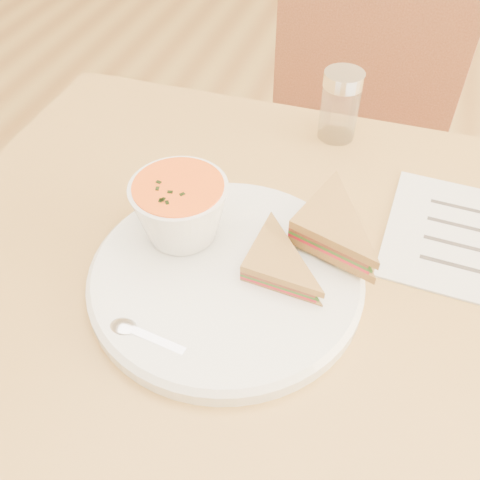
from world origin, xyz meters
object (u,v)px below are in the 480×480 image
at_px(dining_table, 301,432).
at_px(soup_bowl, 181,212).
at_px(condiment_shaker, 340,106).
at_px(chair_far, 326,178).
at_px(plate, 226,277).

relative_size(dining_table, soup_bowl, 9.11).
xyz_separation_m(dining_table, soup_bowl, (-0.18, 0.01, 0.43)).
relative_size(soup_bowl, condiment_shaker, 1.07).
bearing_deg(chair_far, dining_table, 107.12).
distance_m(chair_far, soup_bowl, 0.63).
distance_m(chair_far, plate, 0.64).
bearing_deg(dining_table, condiment_shaker, 98.77).
height_order(chair_far, condiment_shaker, chair_far).
distance_m(dining_table, plate, 0.40).
bearing_deg(plate, dining_table, 14.80).
relative_size(plate, condiment_shaker, 2.98).
height_order(dining_table, plate, plate).
xyz_separation_m(dining_table, condiment_shaker, (-0.04, 0.29, 0.43)).
xyz_separation_m(chair_far, plate, (-0.04, -0.57, 0.29)).
height_order(chair_far, plate, chair_far).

